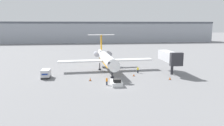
# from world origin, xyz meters

# --- Properties ---
(ground_plane) EXTENTS (600.00, 600.00, 0.00)m
(ground_plane) POSITION_xyz_m (0.00, 0.00, 0.00)
(ground_plane) COLOR slate
(terminal_building) EXTENTS (180.00, 16.80, 15.24)m
(terminal_building) POSITION_xyz_m (0.00, 120.00, 7.65)
(terminal_building) COLOR #9EA3AD
(terminal_building) RESTS_ON ground
(airplane_main) EXTENTS (27.62, 25.12, 9.93)m
(airplane_main) POSITION_xyz_m (-0.70, 16.91, 3.58)
(airplane_main) COLOR white
(airplane_main) RESTS_ON ground
(pushback_tug) EXTENTS (2.30, 4.42, 1.63)m
(pushback_tug) POSITION_xyz_m (-0.04, 0.79, 0.59)
(pushback_tug) COLOR silver
(pushback_tug) RESTS_ON ground
(luggage_cart) EXTENTS (2.05, 3.45, 2.17)m
(luggage_cart) POSITION_xyz_m (-16.59, 9.44, 1.09)
(luggage_cart) COLOR #232326
(luggage_cart) RESTS_ON ground
(worker_near_tug) EXTENTS (0.40, 0.24, 1.73)m
(worker_near_tug) POSITION_xyz_m (-2.13, 1.09, 0.90)
(worker_near_tug) COLOR #232838
(worker_near_tug) RESTS_ON ground
(worker_by_wing) EXTENTS (0.40, 0.24, 1.74)m
(worker_by_wing) POSITION_xyz_m (7.61, 12.20, 0.91)
(worker_by_wing) COLOR #232838
(worker_by_wing) RESTS_ON ground
(traffic_cone_left) EXTENTS (0.58, 0.58, 0.82)m
(traffic_cone_left) POSITION_xyz_m (-5.69, 5.23, 0.39)
(traffic_cone_left) COLOR black
(traffic_cone_left) RESTS_ON ground
(traffic_cone_right) EXTENTS (0.54, 0.54, 0.65)m
(traffic_cone_right) POSITION_xyz_m (5.69, 8.61, 0.31)
(traffic_cone_right) COLOR black
(traffic_cone_right) RESTS_ON ground
(traffic_cone_mid) EXTENTS (0.52, 0.52, 0.81)m
(traffic_cone_mid) POSITION_xyz_m (13.55, 3.85, 0.39)
(traffic_cone_mid) COLOR black
(traffic_cone_mid) RESTS_ON ground
(jet_bridge) EXTENTS (3.20, 10.88, 6.19)m
(jet_bridge) POSITION_xyz_m (16.23, 11.30, 4.44)
(jet_bridge) COLOR #2D2D33
(jet_bridge) RESTS_ON ground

